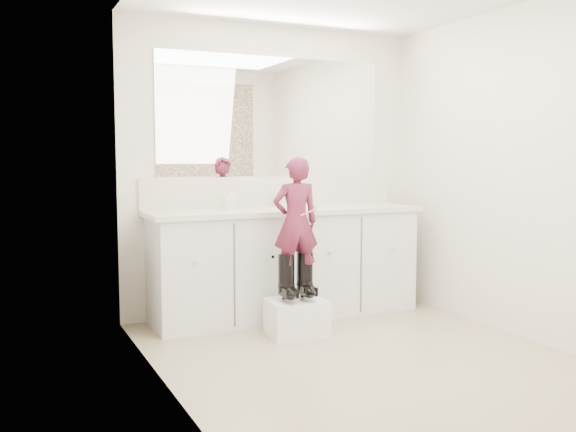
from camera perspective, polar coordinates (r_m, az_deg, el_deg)
name	(u,v)px	position (r m, az deg, el deg)	size (l,w,h in m)	color
floor	(364,357)	(4.32, 6.76, -12.37)	(3.00, 3.00, 0.00)	#8A7A5A
wall_back	(272,169)	(5.45, -1.39, 4.16)	(2.60, 2.60, 0.00)	beige
wall_front	(553,182)	(2.95, 22.45, 2.78)	(2.60, 2.60, 0.00)	beige
wall_left	(164,176)	(3.61, -10.93, 3.47)	(3.00, 3.00, 0.00)	beige
wall_right	(520,172)	(4.93, 19.94, 3.72)	(3.00, 3.00, 0.00)	beige
vanity_cabinet	(286,265)	(5.28, -0.18, -4.34)	(2.20, 0.55, 0.85)	silver
countertop	(287,211)	(5.21, -0.11, 0.47)	(2.28, 0.58, 0.04)	beige
backsplash	(273,191)	(5.45, -1.32, 2.21)	(2.28, 0.03, 0.25)	beige
mirror	(273,117)	(5.45, -1.35, 8.78)	(2.00, 0.02, 1.00)	white
dot_panel	(555,75)	(2.98, 22.62, 11.47)	(2.00, 0.01, 1.20)	#472819
faucet	(278,201)	(5.35, -0.85, 1.35)	(0.08, 0.08, 0.10)	silver
cup	(318,201)	(5.38, 2.65, 1.31)	(0.10, 0.10, 0.09)	beige
soap_bottle	(230,198)	(5.11, -5.14, 1.59)	(0.08, 0.08, 0.18)	silver
step_stool	(297,318)	(4.76, 0.78, -9.03)	(0.41, 0.34, 0.26)	white
boot_left	(286,277)	(4.68, -0.15, -5.47)	(0.13, 0.23, 0.34)	black
boot_right	(305,276)	(4.74, 1.50, -5.33)	(0.13, 0.23, 0.34)	black
toddler	(296,222)	(4.65, 0.69, -0.55)	(0.34, 0.23, 0.94)	#972E56
toothbrush	(309,212)	(4.60, 1.90, 0.36)	(0.01, 0.01, 0.14)	#EE5C87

